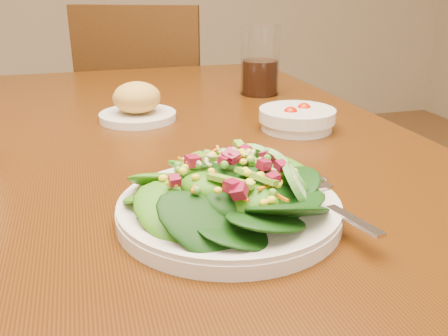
{
  "coord_description": "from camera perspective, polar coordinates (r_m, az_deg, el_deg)",
  "views": [
    {
      "loc": [
        -0.1,
        -0.77,
        1.01
      ],
      "look_at": [
        0.05,
        -0.27,
        0.8
      ],
      "focal_mm": 40.0,
      "sensor_mm": 36.0,
      "label": 1
    }
  ],
  "objects": [
    {
      "name": "tomato_bowl",
      "position": [
        0.89,
        8.34,
        5.59
      ],
      "size": [
        0.13,
        0.13,
        0.04
      ],
      "color": "white",
      "rests_on": "dining_table"
    },
    {
      "name": "bread_plate",
      "position": [
        0.95,
        -9.89,
        7.14
      ],
      "size": [
        0.14,
        0.14,
        0.07
      ],
      "color": "white",
      "rests_on": "dining_table"
    },
    {
      "name": "drinking_glass",
      "position": [
        1.15,
        4.15,
        11.64
      ],
      "size": [
        0.09,
        0.09,
        0.15
      ],
      "color": "silver",
      "rests_on": "dining_table"
    },
    {
      "name": "salad_plate",
      "position": [
        0.56,
        1.47,
        -3.22
      ],
      "size": [
        0.26,
        0.25,
        0.07
      ],
      "rotation": [
        0.0,
        0.0,
        -0.11
      ],
      "color": "white",
      "rests_on": "dining_table"
    },
    {
      "name": "dining_table",
      "position": [
        0.85,
        -7.93,
        -3.79
      ],
      "size": [
        0.9,
        1.4,
        0.75
      ],
      "color": "#472209",
      "rests_on": "ground_plane"
    },
    {
      "name": "chair_far",
      "position": [
        1.81,
        -8.38,
        4.35
      ],
      "size": [
        0.56,
        0.56,
        0.92
      ],
      "rotation": [
        0.0,
        0.0,
        2.75
      ],
      "color": "#3D260E",
      "rests_on": "ground_plane"
    }
  ]
}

